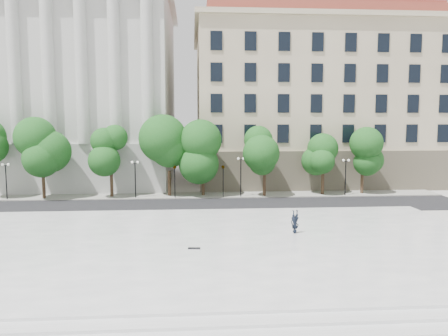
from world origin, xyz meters
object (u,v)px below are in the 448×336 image
at_px(traffic_light_west, 175,165).
at_px(traffic_light_east, 223,165).
at_px(person_lying, 295,230).
at_px(skateboard, 194,248).

relative_size(traffic_light_west, traffic_light_east, 1.00).
distance_m(traffic_light_west, traffic_light_east, 5.38).
bearing_deg(traffic_light_west, person_lying, -61.64).
bearing_deg(traffic_light_east, skateboard, -98.99).
xyz_separation_m(traffic_light_west, skateboard, (2.08, -20.91, -3.23)).
relative_size(traffic_light_east, person_lying, 2.50).
bearing_deg(traffic_light_east, traffic_light_west, 180.00).
relative_size(traffic_light_west, person_lying, 2.49).
bearing_deg(traffic_light_east, person_lying, -76.96).
distance_m(traffic_light_east, skateboard, 21.41).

